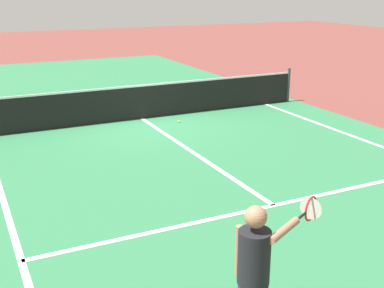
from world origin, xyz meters
TOP-DOWN VIEW (x-y plane):
  - ground_plane at (0.00, 0.00)m, footprint 60.00×60.00m
  - court_surface_inbounds at (0.00, 0.00)m, footprint 10.62×24.40m
  - line_sideline_left at (-4.11, -5.95)m, footprint 0.10×11.89m
  - line_service_near at (0.00, -6.40)m, footprint 8.22×0.10m
  - line_center_service at (0.00, -3.20)m, footprint 0.10×6.40m
  - net at (0.00, 0.00)m, footprint 10.01×0.09m
  - player_near at (-2.20, -9.19)m, footprint 1.16×0.55m
  - tennis_ball_near_net at (0.76, -0.83)m, footprint 0.07×0.07m

SIDE VIEW (x-z plane):
  - ground_plane at x=0.00m, z-range 0.00..0.00m
  - court_surface_inbounds at x=0.00m, z-range 0.00..0.00m
  - line_sideline_left at x=-4.11m, z-range 0.00..0.01m
  - line_service_near at x=0.00m, z-range 0.00..0.01m
  - line_center_service at x=0.00m, z-range 0.00..0.01m
  - tennis_ball_near_net at x=0.76m, z-range 0.00..0.07m
  - net at x=0.00m, z-range -0.04..1.03m
  - player_near at x=-2.20m, z-range 0.19..1.80m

